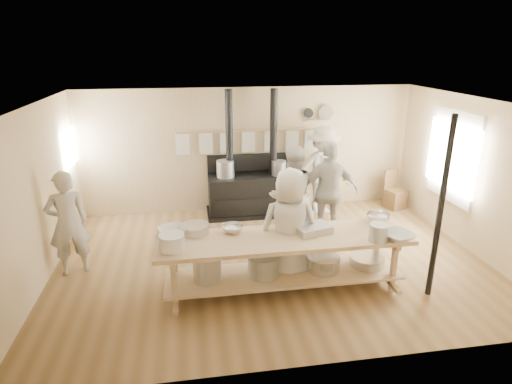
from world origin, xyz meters
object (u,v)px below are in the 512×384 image
stove (252,190)px  cook_far_left (68,223)px  cook_by_window (322,171)px  chair (395,197)px  cook_right (329,192)px  cook_center (289,228)px  cook_left (291,195)px  roasting_pan (313,229)px  prep_table (283,258)px

stove → cook_far_left: (-3.14, -1.99, 0.31)m
cook_by_window → chair: bearing=-2.7°
cook_right → cook_far_left: bearing=8.8°
cook_far_left → cook_center: 3.37m
cook_left → cook_by_window: size_ratio=0.95×
stove → cook_by_window: stove is taller
cook_far_left → cook_left: 3.69m
stove → cook_center: stove is taller
chair → cook_left: bearing=-172.8°
cook_by_window → chair: cook_by_window is taller
stove → roasting_pan: size_ratio=5.16×
cook_right → cook_by_window: size_ratio=0.99×
stove → cook_left: bearing=-70.3°
cook_center → roasting_pan: cook_center is taller
cook_center → roasting_pan: (0.31, -0.14, 0.02)m
chair → cook_by_window: bearing=162.5°
stove → cook_left: stove is taller
prep_table → cook_left: 1.73m
stove → chair: 3.17m
roasting_pan → cook_right: bearing=63.7°
cook_center → cook_by_window: 2.96m
cook_right → cook_by_window: (0.28, 1.28, 0.01)m
cook_left → roasting_pan: cook_left is taller
cook_right → cook_by_window: cook_by_window is taller
cook_center → roasting_pan: 0.34m
cook_by_window → cook_right: bearing=-105.8°
cook_far_left → cook_right: 4.36m
stove → chair: (3.15, -0.15, -0.28)m
stove → cook_right: stove is taller
stove → cook_far_left: bearing=-147.7°
cook_far_left → prep_table: bearing=141.3°
cook_center → chair: bearing=-131.7°
stove → cook_left: size_ratio=1.47×
cook_right → chair: 2.45m
cook_by_window → cook_left: bearing=-131.1°
stove → prep_table: bearing=-90.0°
stove → chair: stove is taller
prep_table → cook_right: (1.18, 1.57, 0.40)m
cook_left → cook_by_window: bearing=-146.3°
prep_table → cook_far_left: 3.32m
prep_table → cook_right: cook_right is taller
chair → roasting_pan: (-2.71, -2.79, 0.66)m
cook_far_left → cook_by_window: cook_by_window is taller
cook_right → cook_left: bearing=-1.9°
cook_left → roasting_pan: size_ratio=3.51×
cook_center → cook_left: bearing=-97.8°
stove → cook_right: size_ratio=1.41×
prep_table → cook_right: bearing=53.1°
cook_center → chair: size_ratio=2.14×
cook_far_left → cook_right: size_ratio=0.91×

